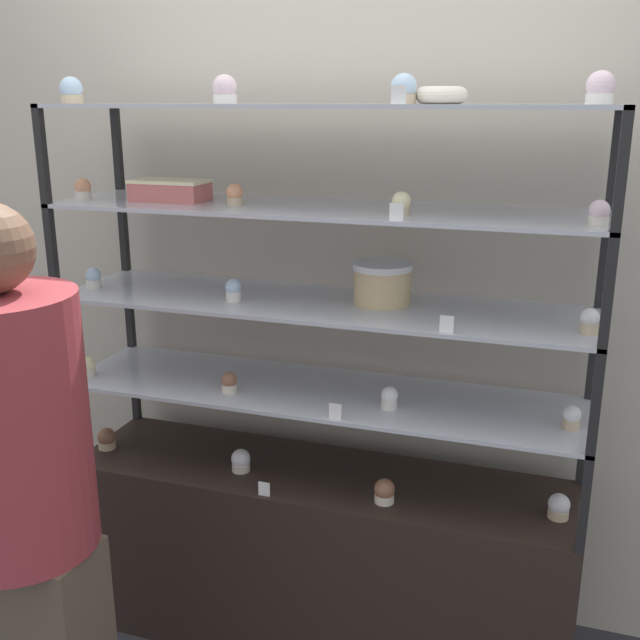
# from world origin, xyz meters

# --- Properties ---
(ground_plane) EXTENTS (20.00, 20.00, 0.00)m
(ground_plane) POSITION_xyz_m (0.00, 0.00, 0.00)
(ground_plane) COLOR #2D2D33
(back_wall) EXTENTS (8.00, 0.05, 2.60)m
(back_wall) POSITION_xyz_m (0.00, 0.35, 1.30)
(back_wall) COLOR beige
(back_wall) RESTS_ON ground_plane
(display_base) EXTENTS (1.59, 0.41, 0.61)m
(display_base) POSITION_xyz_m (0.00, 0.00, 0.31)
(display_base) COLOR black
(display_base) RESTS_ON ground_plane
(display_riser_lower) EXTENTS (1.59, 0.41, 0.28)m
(display_riser_lower) POSITION_xyz_m (0.00, 0.00, 0.88)
(display_riser_lower) COLOR black
(display_riser_lower) RESTS_ON display_base
(display_riser_middle) EXTENTS (1.59, 0.41, 0.28)m
(display_riser_middle) POSITION_xyz_m (0.00, 0.00, 1.16)
(display_riser_middle) COLOR black
(display_riser_middle) RESTS_ON display_riser_lower
(display_riser_upper) EXTENTS (1.59, 0.41, 0.28)m
(display_riser_upper) POSITION_xyz_m (0.00, 0.00, 1.44)
(display_riser_upper) COLOR black
(display_riser_upper) RESTS_ON display_riser_middle
(display_riser_top) EXTENTS (1.59, 0.41, 0.28)m
(display_riser_top) POSITION_xyz_m (0.00, 0.00, 1.72)
(display_riser_top) COLOR black
(display_riser_top) RESTS_ON display_riser_upper
(layer_cake_centerpiece) EXTENTS (0.17, 0.17, 0.12)m
(layer_cake_centerpiece) POSITION_xyz_m (0.18, 0.04, 1.24)
(layer_cake_centerpiece) COLOR #DBBC84
(layer_cake_centerpiece) RESTS_ON display_riser_middle
(sheet_cake_frosted) EXTENTS (0.23, 0.13, 0.06)m
(sheet_cake_frosted) POSITION_xyz_m (-0.47, -0.02, 1.49)
(sheet_cake_frosted) COLOR #C66660
(sheet_cake_frosted) RESTS_ON display_riser_upper
(cupcake_0) EXTENTS (0.06, 0.06, 0.07)m
(cupcake_0) POSITION_xyz_m (-0.75, -0.06, 0.64)
(cupcake_0) COLOR #CCB28C
(cupcake_0) RESTS_ON display_base
(cupcake_1) EXTENTS (0.06, 0.06, 0.07)m
(cupcake_1) POSITION_xyz_m (-0.25, -0.06, 0.64)
(cupcake_1) COLOR beige
(cupcake_1) RESTS_ON display_base
(cupcake_2) EXTENTS (0.06, 0.06, 0.07)m
(cupcake_2) POSITION_xyz_m (0.24, -0.11, 0.64)
(cupcake_2) COLOR beige
(cupcake_2) RESTS_ON display_base
(cupcake_3) EXTENTS (0.06, 0.06, 0.07)m
(cupcake_3) POSITION_xyz_m (0.73, -0.04, 0.64)
(cupcake_3) COLOR #CCB28C
(cupcake_3) RESTS_ON display_base
(price_tag_0) EXTENTS (0.04, 0.00, 0.04)m
(price_tag_0) POSITION_xyz_m (-0.11, -0.19, 0.63)
(price_tag_0) COLOR white
(price_tag_0) RESTS_ON display_base
(cupcake_4) EXTENTS (0.05, 0.05, 0.06)m
(cupcake_4) POSITION_xyz_m (-0.75, -0.11, 0.92)
(cupcake_4) COLOR beige
(cupcake_4) RESTS_ON display_riser_lower
(cupcake_5) EXTENTS (0.05, 0.05, 0.06)m
(cupcake_5) POSITION_xyz_m (-0.26, -0.10, 0.92)
(cupcake_5) COLOR beige
(cupcake_5) RESTS_ON display_riser_lower
(cupcake_6) EXTENTS (0.05, 0.05, 0.06)m
(cupcake_6) POSITION_xyz_m (0.23, -0.06, 0.92)
(cupcake_6) COLOR white
(cupcake_6) RESTS_ON display_riser_lower
(cupcake_7) EXTENTS (0.05, 0.05, 0.06)m
(cupcake_7) POSITION_xyz_m (0.73, -0.05, 0.92)
(cupcake_7) COLOR #CCB28C
(cupcake_7) RESTS_ON display_riser_lower
(price_tag_1) EXTENTS (0.04, 0.00, 0.04)m
(price_tag_1) POSITION_xyz_m (0.11, -0.19, 0.92)
(price_tag_1) COLOR white
(price_tag_1) RESTS_ON display_riser_lower
(cupcake_8) EXTENTS (0.05, 0.05, 0.07)m
(cupcake_8) POSITION_xyz_m (-0.73, -0.07, 1.21)
(cupcake_8) COLOR white
(cupcake_8) RESTS_ON display_riser_middle
(cupcake_9) EXTENTS (0.05, 0.05, 0.07)m
(cupcake_9) POSITION_xyz_m (-0.25, -0.07, 1.21)
(cupcake_9) COLOR white
(cupcake_9) RESTS_ON display_riser_middle
(cupcake_10) EXTENTS (0.05, 0.05, 0.07)m
(cupcake_10) POSITION_xyz_m (0.75, -0.08, 1.21)
(cupcake_10) COLOR #CCB28C
(cupcake_10) RESTS_ON display_riser_middle
(price_tag_2) EXTENTS (0.04, 0.00, 0.04)m
(price_tag_2) POSITION_xyz_m (0.40, -0.19, 1.20)
(price_tag_2) COLOR white
(price_tag_2) RESTS_ON display_riser_middle
(cupcake_11) EXTENTS (0.05, 0.05, 0.06)m
(cupcake_11) POSITION_xyz_m (-0.75, -0.06, 1.49)
(cupcake_11) COLOR beige
(cupcake_11) RESTS_ON display_riser_upper
(cupcake_12) EXTENTS (0.05, 0.05, 0.06)m
(cupcake_12) POSITION_xyz_m (-0.24, -0.05, 1.49)
(cupcake_12) COLOR #CCB28C
(cupcake_12) RESTS_ON display_riser_upper
(cupcake_13) EXTENTS (0.05, 0.05, 0.06)m
(cupcake_13) POSITION_xyz_m (0.26, -0.09, 1.49)
(cupcake_13) COLOR #CCB28C
(cupcake_13) RESTS_ON display_riser_upper
(cupcake_14) EXTENTS (0.05, 0.05, 0.06)m
(cupcake_14) POSITION_xyz_m (0.75, -0.11, 1.49)
(cupcake_14) COLOR beige
(cupcake_14) RESTS_ON display_riser_upper
(price_tag_3) EXTENTS (0.04, 0.00, 0.04)m
(price_tag_3) POSITION_xyz_m (0.26, -0.19, 1.48)
(price_tag_3) COLOR white
(price_tag_3) RESTS_ON display_riser_upper
(cupcake_15) EXTENTS (0.07, 0.07, 0.08)m
(cupcake_15) POSITION_xyz_m (-0.75, -0.08, 1.78)
(cupcake_15) COLOR #CCB28C
(cupcake_15) RESTS_ON display_riser_top
(cupcake_16) EXTENTS (0.07, 0.07, 0.08)m
(cupcake_16) POSITION_xyz_m (-0.23, -0.11, 1.78)
(cupcake_16) COLOR white
(cupcake_16) RESTS_ON display_riser_top
(cupcake_17) EXTENTS (0.07, 0.07, 0.08)m
(cupcake_17) POSITION_xyz_m (0.25, -0.06, 1.78)
(cupcake_17) COLOR #CCB28C
(cupcake_17) RESTS_ON display_riser_top
(cupcake_18) EXTENTS (0.07, 0.07, 0.08)m
(cupcake_18) POSITION_xyz_m (0.72, -0.09, 1.78)
(cupcake_18) COLOR white
(cupcake_18) RESTS_ON display_riser_top
(price_tag_4) EXTENTS (0.04, 0.00, 0.04)m
(price_tag_4) POSITION_xyz_m (0.26, -0.19, 1.76)
(price_tag_4) COLOR white
(price_tag_4) RESTS_ON display_riser_top
(donut_glazed) EXTENTS (0.14, 0.14, 0.04)m
(donut_glazed) POSITION_xyz_m (0.34, -0.02, 1.76)
(donut_glazed) COLOR #EFE5CC
(donut_glazed) RESTS_ON display_riser_top
(customer_figure) EXTENTS (0.36, 0.36, 1.55)m
(customer_figure) POSITION_xyz_m (-0.50, -0.76, 0.83)
(customer_figure) COLOR brown
(customer_figure) RESTS_ON ground_plane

